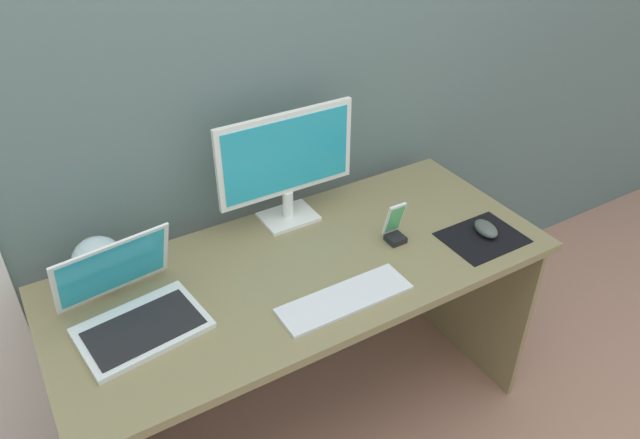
% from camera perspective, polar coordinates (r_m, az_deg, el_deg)
% --- Properties ---
extents(ground_plane, '(8.00, 8.00, 0.00)m').
position_cam_1_polar(ground_plane, '(2.33, -1.25, -18.25)').
color(ground_plane, tan).
extents(wall_back, '(6.00, 0.04, 2.50)m').
position_cam_1_polar(wall_back, '(1.89, -8.19, 15.43)').
color(wall_back, slate).
rests_on(wall_back, ground_plane).
extents(desk, '(1.52, 0.66, 0.72)m').
position_cam_1_polar(desk, '(1.90, -1.47, -7.64)').
color(desk, '#887C53').
rests_on(desk, ground_plane).
extents(monitor, '(0.47, 0.14, 0.38)m').
position_cam_1_polar(monitor, '(1.90, -3.20, 5.45)').
color(monitor, white).
rests_on(monitor, desk).
extents(laptop, '(0.36, 0.34, 0.22)m').
position_cam_1_polar(laptop, '(1.68, -17.44, -8.03)').
color(laptop, white).
rests_on(laptop, desk).
extents(fishbowl, '(0.15, 0.15, 0.15)m').
position_cam_1_polar(fishbowl, '(1.82, -20.33, -3.80)').
color(fishbowl, silver).
rests_on(fishbowl, desk).
extents(keyboard_external, '(0.39, 0.12, 0.01)m').
position_cam_1_polar(keyboard_external, '(1.69, 2.38, -7.55)').
color(keyboard_external, silver).
rests_on(keyboard_external, desk).
extents(mousepad, '(0.25, 0.20, 0.00)m').
position_cam_1_polar(mousepad, '(1.99, 15.20, -1.67)').
color(mousepad, black).
rests_on(mousepad, desk).
extents(mouse, '(0.08, 0.11, 0.04)m').
position_cam_1_polar(mouse, '(2.00, 15.53, -0.85)').
color(mouse, '#4B524B').
rests_on(mouse, mousepad).
extents(phone_in_dock, '(0.06, 0.06, 0.14)m').
position_cam_1_polar(phone_in_dock, '(1.90, 7.13, -0.79)').
color(phone_in_dock, black).
rests_on(phone_in_dock, desk).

